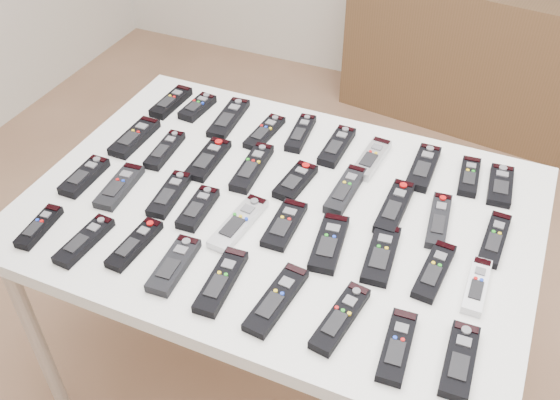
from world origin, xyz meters
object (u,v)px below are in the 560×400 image
at_px(remote_3, 265,132).
at_px(remote_19, 84,176).
at_px(sideboard, 494,61).
at_px(remote_29, 39,227).
at_px(remote_2, 229,118).
at_px(remote_7, 423,167).
at_px(remote_35, 340,318).
at_px(remote_8, 469,177).
at_px(remote_27, 434,271).
at_px(remote_21, 170,194).
at_px(table, 280,223).
at_px(remote_23, 239,223).
at_px(remote_14, 295,181).
at_px(remote_25, 329,243).
at_px(remote_15, 345,190).
at_px(remote_24, 284,224).
at_px(remote_22, 198,208).
at_px(remote_12, 208,159).
at_px(remote_13, 252,167).
at_px(remote_26, 381,254).
at_px(remote_30, 84,241).
at_px(remote_20, 119,186).
at_px(remote_36, 397,346).
at_px(remote_37, 460,360).
at_px(remote_4, 301,133).
at_px(remote_10, 135,137).
at_px(remote_1, 197,107).
at_px(remote_11, 165,150).
at_px(remote_16, 394,207).
at_px(remote_5, 337,146).
at_px(remote_0, 171,102).
at_px(remote_28, 477,286).
at_px(remote_34, 277,300).
at_px(remote_18, 495,239).
at_px(remote_33, 221,281).
at_px(remote_9, 500,185).
at_px(remote_32, 174,265).

bearing_deg(remote_3, remote_19, -128.50).
xyz_separation_m(sideboard, remote_29, (-0.82, -2.13, 0.43)).
xyz_separation_m(remote_2, remote_7, (0.58, -0.01, 0.00)).
bearing_deg(remote_35, remote_8, 83.33).
relative_size(remote_8, remote_27, 0.85).
relative_size(remote_19, remote_21, 0.92).
xyz_separation_m(table, remote_23, (-0.06, -0.11, 0.07)).
distance_m(remote_14, remote_25, 0.24).
xyz_separation_m(remote_15, remote_24, (-0.09, -0.18, -0.00)).
bearing_deg(remote_22, remote_27, -0.62).
xyz_separation_m(remote_12, remote_13, (0.13, 0.01, 0.00)).
distance_m(remote_8, remote_35, 0.60).
relative_size(remote_26, remote_30, 1.10).
distance_m(remote_3, remote_20, 0.44).
relative_size(remote_13, remote_36, 1.14).
bearing_deg(remote_37, remote_7, 107.90).
xyz_separation_m(remote_4, remote_29, (-0.42, -0.61, 0.00)).
distance_m(sideboard, remote_10, 1.96).
xyz_separation_m(remote_7, remote_14, (-0.29, -0.19, -0.00)).
bearing_deg(remote_1, remote_22, -55.97).
distance_m(sideboard, remote_29, 2.32).
distance_m(remote_4, remote_11, 0.39).
distance_m(remote_14, remote_21, 0.32).
bearing_deg(remote_36, remote_37, 3.80).
height_order(remote_4, remote_16, remote_16).
xyz_separation_m(remote_5, remote_24, (-0.01, -0.35, -0.00)).
xyz_separation_m(remote_0, remote_20, (0.09, -0.40, -0.00)).
height_order(remote_16, remote_28, remote_16).
distance_m(remote_7, remote_35, 0.56).
distance_m(remote_2, remote_8, 0.70).
xyz_separation_m(remote_24, remote_34, (0.08, -0.22, 0.00)).
relative_size(remote_12, remote_18, 0.99).
bearing_deg(remote_5, remote_26, -55.79).
bearing_deg(remote_24, remote_13, 132.98).
relative_size(remote_8, remote_14, 1.02).
bearing_deg(remote_4, remote_29, -130.16).
bearing_deg(remote_30, remote_5, 58.34).
xyz_separation_m(remote_12, remote_33, (0.24, -0.38, 0.00)).
bearing_deg(remote_2, remote_34, -58.64).
xyz_separation_m(remote_18, remote_30, (-0.87, -0.39, 0.00)).
height_order(remote_14, remote_23, remote_14).
xyz_separation_m(remote_21, remote_25, (0.43, -0.00, 0.00)).
bearing_deg(remote_30, remote_13, 62.98).
xyz_separation_m(remote_19, remote_23, (0.45, 0.00, -0.00)).
distance_m(remote_23, remote_33, 0.19).
relative_size(remote_2, remote_9, 1.27).
distance_m(remote_30, remote_32, 0.23).
distance_m(remote_13, remote_19, 0.44).
relative_size(remote_11, remote_13, 0.84).
distance_m(remote_5, remote_33, 0.57).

